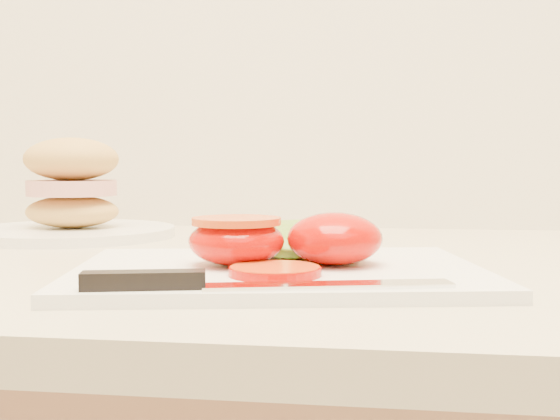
# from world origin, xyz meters

# --- Properties ---
(cutting_board) EXTENTS (0.36, 0.29, 0.01)m
(cutting_board) POSITION_xyz_m (-0.54, 1.56, 0.94)
(cutting_board) COLOR white
(cutting_board) RESTS_ON counter
(tomato_half_dome) EXTENTS (0.08, 0.08, 0.04)m
(tomato_half_dome) POSITION_xyz_m (-0.49, 1.57, 0.96)
(tomato_half_dome) COLOR #C80F00
(tomato_half_dome) RESTS_ON cutting_board
(tomato_half_cut) EXTENTS (0.08, 0.08, 0.04)m
(tomato_half_cut) POSITION_xyz_m (-0.57, 1.56, 0.96)
(tomato_half_cut) COLOR #C80F00
(tomato_half_cut) RESTS_ON cutting_board
(tomato_slice_0) EXTENTS (0.07, 0.07, 0.01)m
(tomato_slice_0) POSITION_xyz_m (-0.53, 1.51, 0.94)
(tomato_slice_0) COLOR #DD4C0E
(tomato_slice_0) RESTS_ON cutting_board
(lettuce_leaf_0) EXTENTS (0.15, 0.14, 0.03)m
(lettuce_leaf_0) POSITION_xyz_m (-0.53, 1.64, 0.95)
(lettuce_leaf_0) COLOR olive
(lettuce_leaf_0) RESTS_ON cutting_board
(knife) EXTENTS (0.25, 0.07, 0.01)m
(knife) POSITION_xyz_m (-0.57, 1.45, 0.94)
(knife) COLOR silver
(knife) RESTS_ON cutting_board
(sandwich_plate) EXTENTS (0.25, 0.25, 0.12)m
(sandwich_plate) POSITION_xyz_m (-0.84, 1.83, 0.98)
(sandwich_plate) COLOR white
(sandwich_plate) RESTS_ON counter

